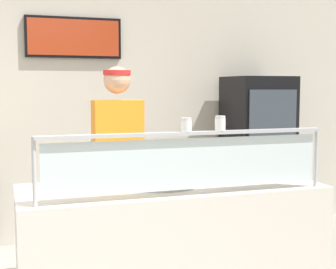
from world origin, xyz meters
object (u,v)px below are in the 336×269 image
object	(u,v)px
drink_fridge	(257,156)
parmesan_shaker	(186,126)
pizza_tray	(160,182)
pizza_server	(165,179)
worker_figure	(119,163)
pepper_flake_shaker	(220,124)

from	to	relation	value
drink_fridge	parmesan_shaker	bearing A→B (deg)	-128.34
pizza_tray	pizza_server	distance (m)	0.04
drink_fridge	worker_figure	bearing A→B (deg)	-151.44
pizza_tray	worker_figure	bearing A→B (deg)	101.71
pizza_server	drink_fridge	world-z (taller)	drink_fridge
pizza_tray	pepper_flake_shaker	distance (m)	0.61
worker_figure	parmesan_shaker	bearing A→B (deg)	-79.86
pizza_tray	parmesan_shaker	xyz separation A→B (m)	(0.05, -0.37, 0.41)
pepper_flake_shaker	drink_fridge	size ratio (longest dim) A/B	0.05
parmesan_shaker	pepper_flake_shaker	size ratio (longest dim) A/B	0.93
pizza_tray	pepper_flake_shaker	xyz separation A→B (m)	(0.27, -0.37, 0.41)
worker_figure	drink_fridge	bearing A→B (deg)	28.56
pizza_tray	worker_figure	distance (m)	0.67
parmesan_shaker	pepper_flake_shaker	world-z (taller)	pepper_flake_shaker
pepper_flake_shaker	worker_figure	xyz separation A→B (m)	(-0.40, 1.03, -0.37)
pizza_tray	drink_fridge	bearing A→B (deg)	45.01
worker_figure	drink_fridge	xyz separation A→B (m)	(1.75, 0.95, -0.15)
parmesan_shaker	drink_fridge	distance (m)	2.57
pepper_flake_shaker	drink_fridge	xyz separation A→B (m)	(1.34, 1.98, -0.52)
pepper_flake_shaker	pizza_tray	bearing A→B (deg)	126.01
pizza_server	drink_fridge	size ratio (longest dim) A/B	0.16
pizza_tray	pizza_server	bearing A→B (deg)	-39.55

